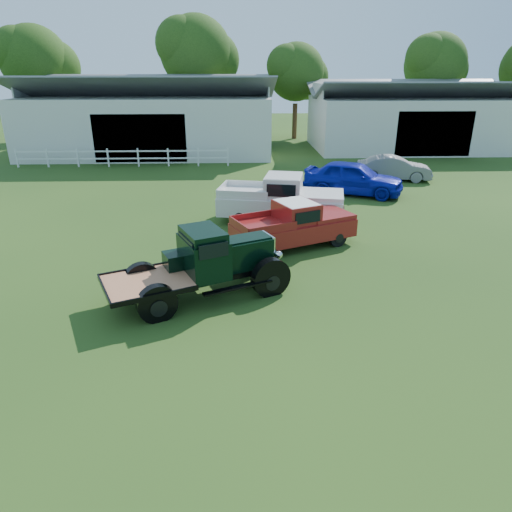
{
  "coord_description": "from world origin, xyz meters",
  "views": [
    {
      "loc": [
        -0.25,
        -11.0,
        6.05
      ],
      "look_at": [
        0.2,
        1.2,
        1.05
      ],
      "focal_mm": 32.0,
      "sensor_mm": 36.0,
      "label": 1
    }
  ],
  "objects_px": {
    "red_pickup": "(294,224)",
    "white_pickup": "(281,199)",
    "misc_car_blue": "(353,178)",
    "vintage_flatbed": "(201,264)",
    "misc_car_grey": "(394,168)"
  },
  "relations": [
    {
      "from": "vintage_flatbed",
      "to": "misc_car_grey",
      "type": "relative_size",
      "value": 1.2
    },
    {
      "from": "red_pickup",
      "to": "white_pickup",
      "type": "xyz_separation_m",
      "value": [
        -0.22,
        2.93,
        0.14
      ]
    },
    {
      "from": "misc_car_blue",
      "to": "vintage_flatbed",
      "type": "bearing_deg",
      "value": 172.46
    },
    {
      "from": "misc_car_blue",
      "to": "misc_car_grey",
      "type": "distance_m",
      "value": 4.49
    },
    {
      "from": "vintage_flatbed",
      "to": "misc_car_blue",
      "type": "bearing_deg",
      "value": 33.69
    },
    {
      "from": "red_pickup",
      "to": "white_pickup",
      "type": "height_order",
      "value": "white_pickup"
    },
    {
      "from": "red_pickup",
      "to": "misc_car_grey",
      "type": "bearing_deg",
      "value": 31.91
    },
    {
      "from": "misc_car_grey",
      "to": "vintage_flatbed",
      "type": "bearing_deg",
      "value": 156.2
    },
    {
      "from": "red_pickup",
      "to": "misc_car_blue",
      "type": "xyz_separation_m",
      "value": [
        3.95,
        7.5,
        0.02
      ]
    },
    {
      "from": "white_pickup",
      "to": "misc_car_blue",
      "type": "distance_m",
      "value": 6.19
    },
    {
      "from": "white_pickup",
      "to": "misc_car_grey",
      "type": "relative_size",
      "value": 1.28
    },
    {
      "from": "vintage_flatbed",
      "to": "red_pickup",
      "type": "bearing_deg",
      "value": 27.13
    },
    {
      "from": "red_pickup",
      "to": "misc_car_blue",
      "type": "relative_size",
      "value": 0.92
    },
    {
      "from": "white_pickup",
      "to": "misc_car_blue",
      "type": "xyz_separation_m",
      "value": [
        4.17,
        4.57,
        -0.13
      ]
    },
    {
      "from": "vintage_flatbed",
      "to": "red_pickup",
      "type": "height_order",
      "value": "vintage_flatbed"
    }
  ]
}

